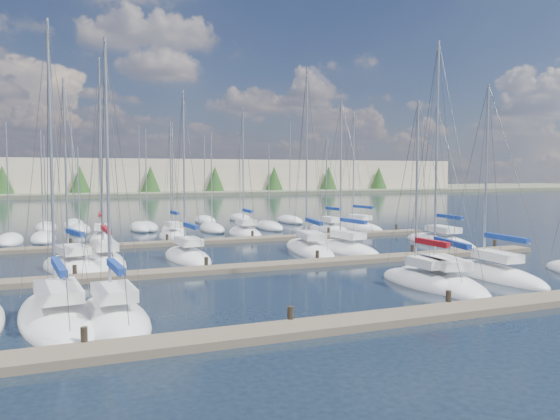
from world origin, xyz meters
name	(u,v)px	position (x,y,z in m)	size (l,w,h in m)	color
ground	(158,217)	(0.00, 60.00, 0.00)	(400.00, 400.00, 0.00)	#182331
dock_near	(385,319)	(0.00, 2.01, 0.15)	(44.00, 1.93, 1.10)	#6B5E4C
dock_mid	(269,266)	(0.00, 16.01, 0.15)	(44.00, 1.93, 1.10)	#6B5E4C
dock_far	(214,241)	(0.00, 30.01, 0.15)	(44.00, 1.93, 1.10)	#6B5E4C
sailboat_m	(440,242)	(18.46, 21.90, 0.17)	(3.49, 9.65, 13.08)	white
sailboat_l	(345,249)	(8.52, 21.09, 0.18)	(3.61, 8.69, 12.80)	white
sailboat_o	(173,236)	(-2.75, 34.75, 0.20)	(2.61, 6.30, 11.93)	white
sailboat_b	(57,316)	(-12.91, 7.62, 0.17)	(4.06, 10.37, 13.68)	white
sailboat_k	(309,249)	(5.75, 22.03, 0.18)	(4.51, 10.73, 15.48)	white
sailboat_e	(440,281)	(7.18, 7.50, 0.18)	(4.60, 9.62, 14.50)	white
sailboat_d	(421,282)	(6.03, 7.70, 0.19)	(2.41, 6.65, 11.10)	white
sailboat_r	(357,227)	(18.13, 35.90, 0.19)	(3.70, 8.75, 13.86)	white
sailboat_h	(71,267)	(-12.14, 20.41, 0.18)	(4.92, 8.34, 13.20)	white
sailboat_i	(105,261)	(-9.94, 21.86, 0.19)	(2.99, 9.37, 15.00)	white
sailboat_n	(101,239)	(-9.29, 35.06, 0.20)	(2.62, 6.96, 12.56)	white
sailboat_c	(113,317)	(-10.71, 6.43, 0.18)	(3.37, 7.77, 12.77)	white
sailboat_f	(492,274)	(11.48, 8.11, 0.18)	(2.69, 8.72, 12.42)	white
sailboat_j	(187,257)	(-4.17, 21.79, 0.18)	(3.17, 7.87, 13.06)	white
sailboat_p	(245,233)	(4.58, 34.87, 0.18)	(3.13, 8.16, 13.63)	white
sailboat_q	(329,230)	(13.89, 34.46, 0.17)	(2.93, 7.58, 11.05)	white
distant_boats	(143,227)	(-4.34, 43.76, 0.29)	(36.93, 20.75, 13.30)	#9EA0A5
shoreline	(58,168)	(-13.29, 149.77, 7.44)	(400.00, 60.00, 38.00)	#666B51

